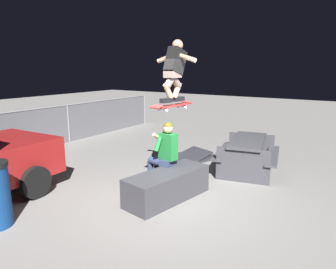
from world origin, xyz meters
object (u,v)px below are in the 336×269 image
at_px(picnic_table_back, 248,150).
at_px(skateboard, 173,106).
at_px(skater_airborne, 175,68).
at_px(ledge_box_main, 167,185).
at_px(kicker_ramp, 187,159).
at_px(person_sitting_on_ledge, 164,152).

bearing_deg(picnic_table_back, skateboard, 154.88).
relative_size(skater_airborne, picnic_table_back, 0.58).
height_order(ledge_box_main, picnic_table_back, picnic_table_back).
bearing_deg(picnic_table_back, skater_airborne, 154.39).
bearing_deg(ledge_box_main, picnic_table_back, -16.75).
bearing_deg(kicker_ramp, picnic_table_back, -88.12).
height_order(skateboard, kicker_ramp, skateboard).
bearing_deg(picnic_table_back, kicker_ramp, 91.88).
relative_size(ledge_box_main, skater_airborne, 1.50).
distance_m(skateboard, skater_airborne, 0.69).
bearing_deg(person_sitting_on_ledge, skateboard, -54.11).
xyz_separation_m(kicker_ramp, picnic_table_back, (0.05, -1.54, 0.45)).
bearing_deg(person_sitting_on_ledge, skater_airborne, -42.60).
distance_m(ledge_box_main, kicker_ramp, 2.42).
bearing_deg(kicker_ramp, person_sitting_on_ledge, -164.05).
xyz_separation_m(ledge_box_main, skateboard, (0.45, 0.18, 1.39)).
height_order(skateboard, picnic_table_back, skateboard).
height_order(kicker_ramp, picnic_table_back, picnic_table_back).
bearing_deg(skater_airborne, picnic_table_back, -25.61).
relative_size(skateboard, picnic_table_back, 0.54).
distance_m(person_sitting_on_ledge, picnic_table_back, 2.21).
height_order(skateboard, skater_airborne, skater_airborne).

